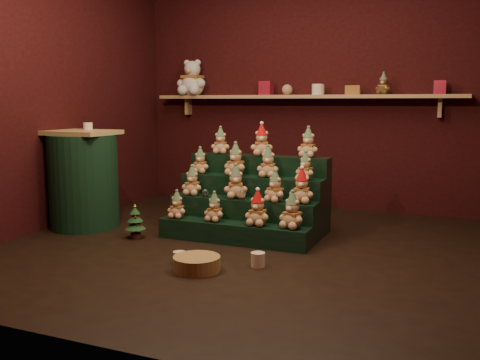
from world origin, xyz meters
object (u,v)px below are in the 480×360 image
at_px(snow_globe_c, 277,198).
at_px(side_table, 84,180).
at_px(mug_left, 179,258).
at_px(snow_globe_b, 242,195).
at_px(mini_christmas_tree, 135,221).
at_px(snow_globe_a, 205,193).
at_px(wicker_basket, 197,264).
at_px(brown_bear, 383,84).
at_px(mug_right, 258,260).
at_px(white_bear, 192,73).
at_px(riser_tier_front, 233,233).

bearing_deg(snow_globe_c, side_table, -174.51).
xyz_separation_m(side_table, mug_left, (1.47, -0.71, -0.43)).
relative_size(snow_globe_b, mug_left, 0.98).
bearing_deg(side_table, mini_christmas_tree, -13.59).
relative_size(snow_globe_a, wicker_basket, 0.22).
xyz_separation_m(mini_christmas_tree, brown_bear, (1.90, 1.91, 1.28)).
distance_m(mini_christmas_tree, wicker_basket, 1.16).
distance_m(snow_globe_c, mug_left, 1.08).
distance_m(mug_right, wicker_basket, 0.47).
bearing_deg(mug_right, white_bear, 127.62).
bearing_deg(brown_bear, side_table, -137.26).
bearing_deg(mini_christmas_tree, mug_right, -14.97).
height_order(snow_globe_a, snow_globe_b, snow_globe_b).
height_order(snow_globe_b, brown_bear, brown_bear).
bearing_deg(mug_left, white_bear, 115.45).
bearing_deg(snow_globe_a, riser_tier_front, -24.51).
distance_m(riser_tier_front, snow_globe_a, 0.49).
relative_size(snow_globe_b, mug_right, 0.86).
xyz_separation_m(snow_globe_a, side_table, (-1.25, -0.19, 0.08)).
bearing_deg(snow_globe_b, brown_bear, 57.25).
relative_size(mug_right, brown_bear, 0.48).
bearing_deg(riser_tier_front, mug_right, -51.04).
bearing_deg(mug_right, mini_christmas_tree, 165.03).
bearing_deg(snow_globe_c, wicker_basket, -105.59).
distance_m(side_table, mini_christmas_tree, 0.80).
xyz_separation_m(snow_globe_c, mug_left, (-0.48, -0.89, -0.35)).
xyz_separation_m(snow_globe_a, brown_bear, (1.37, 1.54, 1.03)).
xyz_separation_m(side_table, white_bear, (0.31, 1.73, 1.11)).
xyz_separation_m(riser_tier_front, mug_right, (0.46, -0.56, -0.04)).
height_order(wicker_basket, brown_bear, brown_bear).
xyz_separation_m(snow_globe_b, side_table, (-1.63, -0.19, 0.07)).
xyz_separation_m(mini_christmas_tree, white_bear, (-0.40, 1.91, 1.43)).
bearing_deg(mini_christmas_tree, wicker_basket, -33.32).
relative_size(riser_tier_front, snow_globe_b, 14.87).
distance_m(snow_globe_c, brown_bear, 1.97).
bearing_deg(mug_left, snow_globe_c, 61.54).
bearing_deg(snow_globe_a, white_bear, 121.36).
relative_size(snow_globe_c, side_table, 0.08).
relative_size(side_table, white_bear, 1.78).
bearing_deg(brown_bear, mug_right, -94.58).
xyz_separation_m(snow_globe_b, brown_bear, (0.99, 1.54, 1.03)).
xyz_separation_m(snow_globe_b, mini_christmas_tree, (-0.91, -0.36, -0.25)).
bearing_deg(snow_globe_c, brown_bear, 66.79).
xyz_separation_m(snow_globe_c, brown_bear, (0.66, 1.54, 1.03)).
distance_m(snow_globe_b, white_bear, 2.35).
relative_size(riser_tier_front, snow_globe_a, 18.22).
xyz_separation_m(riser_tier_front, wicker_basket, (0.07, -0.84, -0.03)).
bearing_deg(mug_right, snow_globe_a, 138.10).
bearing_deg(mini_christmas_tree, brown_bear, 45.04).
bearing_deg(white_bear, mug_right, -50.22).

